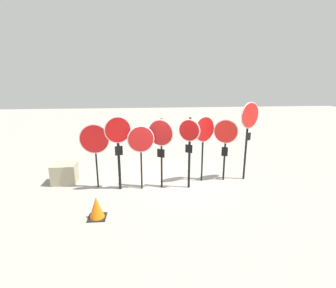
# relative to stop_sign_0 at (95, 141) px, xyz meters

# --- Properties ---
(ground_plane) EXTENTS (40.00, 40.00, 0.00)m
(ground_plane) POSITION_rel_stop_sign_0_xyz_m (2.46, 0.10, -1.53)
(ground_plane) COLOR gray
(stop_sign_0) EXTENTS (0.93, 0.12, 2.07)m
(stop_sign_0) POSITION_rel_stop_sign_0_xyz_m (0.00, 0.00, 0.00)
(stop_sign_0) COLOR black
(stop_sign_0) RESTS_ON ground
(stop_sign_1) EXTENTS (0.79, 0.25, 2.33)m
(stop_sign_1) POSITION_rel_stop_sign_0_xyz_m (0.74, -0.21, 0.10)
(stop_sign_1) COLOR black
(stop_sign_1) RESTS_ON ground
(stop_sign_2) EXTENTS (0.82, 0.15, 2.04)m
(stop_sign_2) POSITION_rel_stop_sign_0_xyz_m (1.42, -0.24, 0.00)
(stop_sign_2) COLOR black
(stop_sign_2) RESTS_ON ground
(stop_sign_3) EXTENTS (0.75, 0.40, 2.23)m
(stop_sign_3) POSITION_rel_stop_sign_0_xyz_m (2.03, -0.16, 0.11)
(stop_sign_3) COLOR black
(stop_sign_3) RESTS_ON ground
(stop_sign_4) EXTENTS (0.61, 0.36, 2.27)m
(stop_sign_4) POSITION_rel_stop_sign_0_xyz_m (2.89, -0.27, 0.06)
(stop_sign_4) COLOR black
(stop_sign_4) RESTS_ON ground
(stop_sign_5) EXTENTS (0.75, 0.45, 2.23)m
(stop_sign_5) POSITION_rel_stop_sign_0_xyz_m (3.46, 0.22, 0.15)
(stop_sign_5) COLOR black
(stop_sign_5) RESTS_ON ground
(stop_sign_6) EXTENTS (0.75, 0.34, 2.11)m
(stop_sign_6) POSITION_rel_stop_sign_0_xyz_m (4.18, 0.24, 0.00)
(stop_sign_6) COLOR black
(stop_sign_6) RESTS_ON ground
(stop_sign_7) EXTENTS (0.76, 0.47, 2.67)m
(stop_sign_7) POSITION_rel_stop_sign_0_xyz_m (4.95, 0.25, 0.44)
(stop_sign_7) COLOR black
(stop_sign_7) RESTS_ON ground
(traffic_cone_0) EXTENTS (0.45, 0.45, 0.57)m
(traffic_cone_0) POSITION_rel_stop_sign_0_xyz_m (0.29, -1.86, -1.25)
(traffic_cone_0) COLOR black
(traffic_cone_0) RESTS_ON ground
(storage_crate) EXTENTS (0.77, 0.63, 0.65)m
(storage_crate) POSITION_rel_stop_sign_0_xyz_m (-1.15, 0.48, -1.21)
(storage_crate) COLOR #9E937A
(storage_crate) RESTS_ON ground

